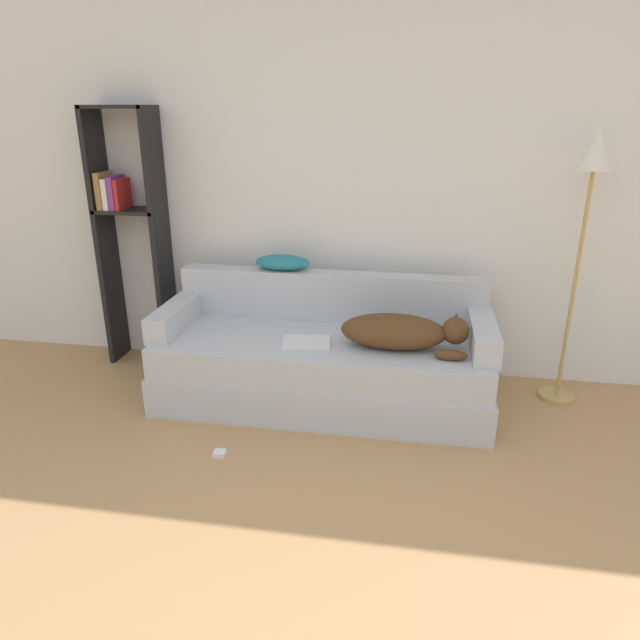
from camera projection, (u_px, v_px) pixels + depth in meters
wall_back at (368, 179)px, 3.79m from camera, size 7.76×0.06×2.70m
couch at (323, 370)px, 3.65m from camera, size 2.09×0.82×0.45m
couch_backrest at (331, 296)px, 3.83m from camera, size 2.05×0.15×0.33m
couch_arm_left at (175, 316)px, 3.70m from camera, size 0.15×0.63×0.16m
couch_arm_right at (483, 335)px, 3.39m from camera, size 0.15×0.63×0.16m
dog at (401, 332)px, 3.37m from camera, size 0.75×0.30×0.23m
laptop at (306, 342)px, 3.48m from camera, size 0.31×0.23×0.02m
throw_pillow at (283, 262)px, 3.83m from camera, size 0.37×0.19×0.10m
bookshelf at (129, 225)px, 4.00m from camera, size 0.46×0.26×1.81m
floor_lamp at (590, 191)px, 3.30m from camera, size 0.23×0.23×1.70m
power_adapter at (220, 453)px, 3.13m from camera, size 0.06×0.06×0.03m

